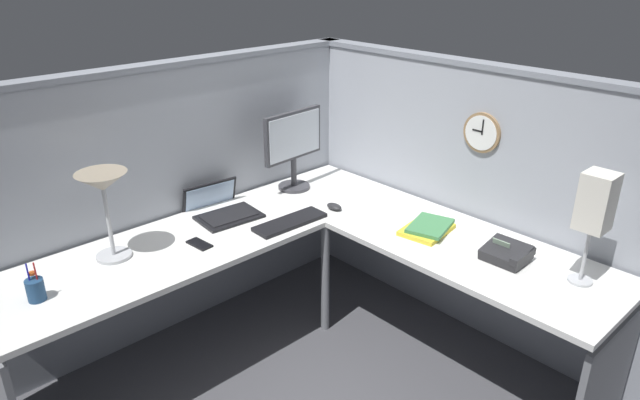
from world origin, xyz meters
TOP-DOWN VIEW (x-y plane):
  - ground_plane at (0.00, 0.00)m, footprint 6.80×6.80m
  - cubicle_wall_back at (-0.36, 0.87)m, footprint 2.57×0.12m
  - cubicle_wall_right at (0.87, -0.27)m, footprint 0.12×2.37m
  - desk at (-0.15, -0.05)m, footprint 2.35×2.15m
  - monitor at (0.34, 0.64)m, footprint 0.46×0.20m
  - laptop at (-0.21, 0.65)m, footprint 0.37×0.41m
  - keyboard at (-0.02, 0.26)m, footprint 0.43×0.15m
  - computer_mouse at (0.30, 0.23)m, footprint 0.06×0.10m
  - desk_lamp_dome at (-0.89, 0.57)m, footprint 0.24×0.24m
  - pen_cup at (-1.30, 0.43)m, footprint 0.08×0.08m
  - cell_phone at (-0.52, 0.39)m, footprint 0.08×0.15m
  - office_phone at (0.49, -0.77)m, footprint 0.19×0.21m
  - book_stack at (0.46, -0.32)m, footprint 0.32×0.26m
  - desk_lamp_paper at (0.56, -1.10)m, footprint 0.13×0.13m
  - wall_clock at (0.82, -0.37)m, footprint 0.04×0.22m

SIDE VIEW (x-z plane):
  - ground_plane at x=0.00m, z-range 0.00..0.00m
  - desk at x=-0.15m, z-range 0.27..1.00m
  - cell_phone at x=-0.52m, z-range 0.73..0.74m
  - keyboard at x=-0.02m, z-range 0.73..0.75m
  - computer_mouse at x=0.30m, z-range 0.73..0.76m
  - book_stack at x=0.46m, z-range 0.73..0.77m
  - laptop at x=-0.21m, z-range 0.65..0.86m
  - office_phone at x=0.49m, z-range 0.71..0.82m
  - pen_cup at x=-1.30m, z-range 0.69..0.87m
  - cubicle_wall_back at x=-0.36m, z-range 0.00..1.58m
  - cubicle_wall_right at x=0.87m, z-range 0.00..1.58m
  - monitor at x=0.34m, z-range 0.77..1.27m
  - desk_lamp_dome at x=-0.89m, z-range 0.87..1.32m
  - desk_lamp_paper at x=0.56m, z-range 0.85..1.38m
  - wall_clock at x=0.82m, z-range 1.11..1.33m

